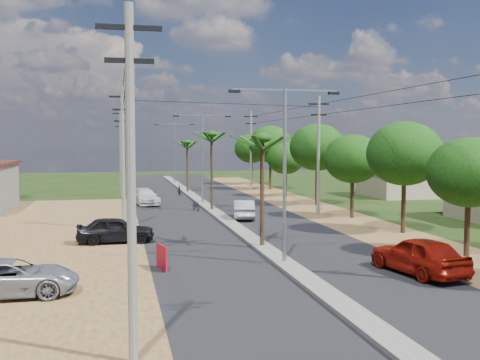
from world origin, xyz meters
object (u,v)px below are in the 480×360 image
at_px(car_white_far, 145,197).
at_px(moto_rider_east, 431,268).
at_px(car_silver_mid, 244,210).
at_px(car_red_near, 419,256).
at_px(roadside_sign, 162,258).
at_px(car_parked_silver, 10,279).
at_px(car_parked_dark, 115,230).

height_order(car_white_far, moto_rider_east, car_white_far).
xyz_separation_m(car_silver_mid, moto_rider_east, (3.70, -18.72, -0.25)).
height_order(car_red_near, roadside_sign, car_red_near).
relative_size(car_red_near, moto_rider_east, 2.87).
bearing_deg(car_red_near, roadside_sign, -26.49).
distance_m(car_parked_silver, moto_rider_east, 16.40).
bearing_deg(car_silver_mid, car_white_far, -47.98).
height_order(car_parked_silver, roadside_sign, car_parked_silver).
bearing_deg(moto_rider_east, car_parked_dark, -29.32).
height_order(car_red_near, car_parked_dark, car_red_near).
bearing_deg(car_parked_dark, roadside_sign, -164.16).
relative_size(car_parked_silver, roadside_sign, 3.60).
distance_m(car_silver_mid, car_parked_silver, 21.97).
bearing_deg(car_silver_mid, moto_rider_east, 111.69).
distance_m(car_red_near, roadside_sign, 10.97).
xyz_separation_m(car_red_near, roadside_sign, (-10.50, 3.16, -0.25)).
xyz_separation_m(car_parked_silver, car_parked_dark, (3.68, 10.13, 0.05)).
relative_size(car_red_near, car_parked_silver, 0.99).
bearing_deg(car_parked_silver, car_red_near, -91.85).
bearing_deg(moto_rider_east, car_white_far, -59.48).
xyz_separation_m(moto_rider_east, roadside_sign, (-10.70, 3.83, 0.13)).
relative_size(car_parked_dark, moto_rider_east, 2.55).
bearing_deg(roadside_sign, car_parked_dark, 92.76).
bearing_deg(moto_rider_east, roadside_sign, -8.36).
bearing_deg(car_white_far, car_parked_silver, -112.73).
distance_m(car_parked_silver, roadside_sign, 6.45).
distance_m(car_red_near, moto_rider_east, 0.79).
bearing_deg(car_white_far, car_red_near, -81.28).
relative_size(car_white_far, roadside_sign, 3.45).
height_order(car_red_near, car_silver_mid, car_red_near).
bearing_deg(car_red_near, car_silver_mid, -88.76).
relative_size(car_white_far, car_parked_dark, 1.10).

